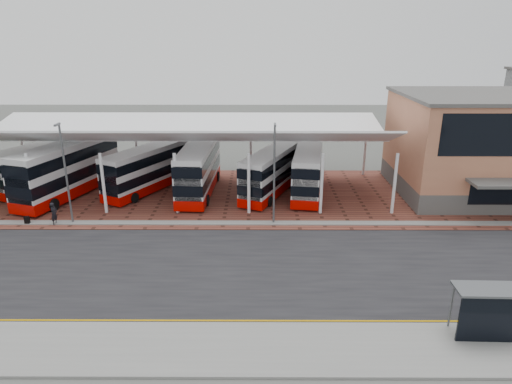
# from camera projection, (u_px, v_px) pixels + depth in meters

# --- Properties ---
(ground) EXTENTS (140.00, 140.00, 0.00)m
(ground) POSITION_uv_depth(u_px,v_px,m) (247.00, 261.00, 30.34)
(ground) COLOR #494A46
(road) EXTENTS (120.00, 14.00, 0.02)m
(road) POSITION_uv_depth(u_px,v_px,m) (246.00, 268.00, 29.39)
(road) COLOR black
(road) RESTS_ON ground
(forecourt) EXTENTS (72.00, 16.00, 0.06)m
(forecourt) POSITION_uv_depth(u_px,v_px,m) (271.00, 195.00, 42.59)
(forecourt) COLOR brown
(forecourt) RESTS_ON ground
(sidewalk) EXTENTS (120.00, 4.00, 0.14)m
(sidewalk) POSITION_uv_depth(u_px,v_px,m) (242.00, 348.00, 21.82)
(sidewalk) COLOR slate
(sidewalk) RESTS_ON ground
(north_kerb) EXTENTS (120.00, 0.80, 0.14)m
(north_kerb) POSITION_uv_depth(u_px,v_px,m) (248.00, 223.00, 36.17)
(north_kerb) COLOR slate
(north_kerb) RESTS_ON ground
(yellow_line_near) EXTENTS (120.00, 0.12, 0.01)m
(yellow_line_near) POSITION_uv_depth(u_px,v_px,m) (243.00, 324.00, 23.72)
(yellow_line_near) COLOR #B98400
(yellow_line_near) RESTS_ON road
(yellow_line_far) EXTENTS (120.00, 0.12, 0.01)m
(yellow_line_far) POSITION_uv_depth(u_px,v_px,m) (244.00, 321.00, 24.00)
(yellow_line_far) COLOR #B98400
(yellow_line_far) RESTS_ON road
(canopy) EXTENTS (37.00, 11.63, 7.07)m
(canopy) POSITION_uv_depth(u_px,v_px,m) (184.00, 132.00, 41.61)
(canopy) COLOR white
(canopy) RESTS_ON ground
(terminal) EXTENTS (18.40, 14.40, 9.25)m
(terminal) POSITION_uv_depth(u_px,v_px,m) (500.00, 145.00, 41.86)
(terminal) COLOR #4F4D4A
(terminal) RESTS_ON ground
(lamp_west) EXTENTS (0.16, 0.90, 8.07)m
(lamp_west) POSITION_uv_depth(u_px,v_px,m) (65.00, 171.00, 34.87)
(lamp_west) COLOR #525458
(lamp_west) RESTS_ON ground
(lamp_east) EXTENTS (0.16, 0.90, 8.07)m
(lamp_east) POSITION_uv_depth(u_px,v_px,m) (274.00, 171.00, 34.81)
(lamp_east) COLOR #525458
(lamp_east) RESTS_ON ground
(bus_0) EXTENTS (6.25, 10.23, 4.18)m
(bus_0) POSITION_uv_depth(u_px,v_px,m) (40.00, 166.00, 44.30)
(bus_0) COLOR silver
(bus_0) RESTS_ON forecourt
(bus_1) EXTENTS (6.25, 12.13, 4.89)m
(bus_1) POSITION_uv_depth(u_px,v_px,m) (68.00, 170.00, 41.75)
(bus_1) COLOR silver
(bus_1) RESTS_ON forecourt
(bus_2) EXTENTS (6.75, 10.03, 4.17)m
(bus_2) POSITION_uv_depth(u_px,v_px,m) (147.00, 170.00, 43.09)
(bus_2) COLOR silver
(bus_2) RESTS_ON forecourt
(bus_3) EXTENTS (3.15, 11.11, 4.54)m
(bus_3) POSITION_uv_depth(u_px,v_px,m) (199.00, 169.00, 42.51)
(bus_3) COLOR silver
(bus_3) RESTS_ON forecourt
(bus_4) EXTENTS (6.03, 10.04, 4.10)m
(bus_4) POSITION_uv_depth(u_px,v_px,m) (271.00, 173.00, 42.25)
(bus_4) COLOR silver
(bus_4) RESTS_ON forecourt
(bus_5) EXTENTS (3.89, 10.54, 4.25)m
(bus_5) POSITION_uv_depth(u_px,v_px,m) (308.00, 171.00, 42.53)
(bus_5) COLOR silver
(bus_5) RESTS_ON forecourt
(pedestrian) EXTENTS (0.53, 0.72, 1.80)m
(pedestrian) POSITION_uv_depth(u_px,v_px,m) (54.00, 213.00, 35.74)
(pedestrian) COLOR black
(pedestrian) RESTS_ON forecourt
(suitcase) EXTENTS (0.38, 0.27, 0.65)m
(suitcase) POSITION_uv_depth(u_px,v_px,m) (27.00, 220.00, 35.94)
(suitcase) COLOR black
(suitcase) RESTS_ON forecourt
(bus_shelter) EXTENTS (3.28, 1.58, 2.59)m
(bus_shelter) POSITION_uv_depth(u_px,v_px,m) (494.00, 309.00, 21.99)
(bus_shelter) COLOR black
(bus_shelter) RESTS_ON sidewalk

